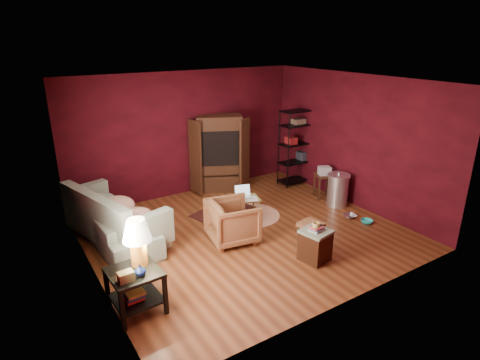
# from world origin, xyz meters

# --- Properties ---
(room) EXTENTS (5.54, 5.04, 2.84)m
(room) POSITION_xyz_m (-0.04, -0.01, 1.40)
(room) COLOR brown
(room) RESTS_ON ground
(sofa) EXTENTS (0.77, 2.24, 0.86)m
(sofa) POSITION_xyz_m (-2.14, 0.94, 0.43)
(sofa) COLOR gray
(sofa) RESTS_ON ground
(armchair) EXTENTS (0.89, 0.93, 0.84)m
(armchair) POSITION_xyz_m (-0.36, -0.12, 0.42)
(armchair) COLOR black
(armchair) RESTS_ON ground
(pet_bowl_steel) EXTENTS (0.27, 0.10, 0.26)m
(pet_bowl_steel) POSITION_xyz_m (2.16, -0.59, 0.13)
(pet_bowl_steel) COLOR #B7BABE
(pet_bowl_steel) RESTS_ON ground
(pet_bowl_turquoise) EXTENTS (0.24, 0.08, 0.24)m
(pet_bowl_turquoise) POSITION_xyz_m (2.25, -0.96, 0.12)
(pet_bowl_turquoise) COLOR #2AC4C4
(pet_bowl_turquoise) RESTS_ON ground
(vase) EXTENTS (0.16, 0.16, 0.15)m
(vase) POSITION_xyz_m (-2.44, -1.25, 0.69)
(vase) COLOR #0C163C
(vase) RESTS_ON side_table
(mug) EXTENTS (0.14, 0.12, 0.12)m
(mug) POSITION_xyz_m (0.40, -1.45, 0.66)
(mug) COLOR tan
(mug) RESTS_ON hamper
(side_table) EXTENTS (0.68, 0.68, 1.28)m
(side_table) POSITION_xyz_m (-2.42, -1.04, 0.77)
(side_table) COLOR black
(side_table) RESTS_ON ground
(sofa_cushions) EXTENTS (1.43, 2.37, 0.93)m
(sofa_cushions) POSITION_xyz_m (-2.19, 0.95, 0.45)
(sofa_cushions) COLOR gray
(sofa_cushions) RESTS_ON sofa
(hamper) EXTENTS (0.52, 0.52, 0.62)m
(hamper) POSITION_xyz_m (0.44, -1.42, 0.28)
(hamper) COLOR #3D1C0E
(hamper) RESTS_ON ground
(footstool) EXTENTS (0.44, 0.44, 0.38)m
(footstool) POSITION_xyz_m (0.78, -0.93, 0.33)
(footstool) COLOR black
(footstool) RESTS_ON ground
(rug_round) EXTENTS (1.40, 1.40, 0.01)m
(rug_round) POSITION_xyz_m (0.50, 0.60, 0.01)
(rug_round) COLOR beige
(rug_round) RESTS_ON ground
(rug_oriental) EXTENTS (1.45, 1.20, 0.01)m
(rug_oriental) POSITION_xyz_m (0.10, 1.03, 0.02)
(rug_oriental) COLOR #4C1914
(rug_oriental) RESTS_ON ground
(laptop_desk) EXTENTS (0.66, 0.57, 0.71)m
(laptop_desk) POSITION_xyz_m (0.27, 0.46, 0.44)
(laptop_desk) COLOR olive
(laptop_desk) RESTS_ON ground
(tv_armoire) EXTENTS (1.29, 1.08, 1.80)m
(tv_armoire) POSITION_xyz_m (0.71, 2.21, 0.94)
(tv_armoire) COLOR #442213
(tv_armoire) RESTS_ON ground
(wire_shelving) EXTENTS (0.91, 0.40, 1.85)m
(wire_shelving) POSITION_xyz_m (2.55, 1.58, 1.02)
(wire_shelving) COLOR black
(wire_shelving) RESTS_ON ground
(small_stand) EXTENTS (0.49, 0.49, 0.74)m
(small_stand) POSITION_xyz_m (2.44, 0.50, 0.56)
(small_stand) COLOR #442213
(small_stand) RESTS_ON ground
(trash_can) EXTENTS (0.63, 0.63, 0.77)m
(trash_can) POSITION_xyz_m (2.40, 0.02, 0.36)
(trash_can) COLOR white
(trash_can) RESTS_ON ground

